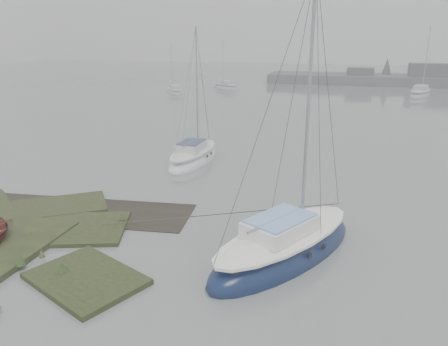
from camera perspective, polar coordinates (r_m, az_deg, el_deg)
ground at (r=42.29m, az=4.40°, el=7.56°), size 160.00×160.00×0.00m
sailboat_main at (r=15.42m, az=7.90°, el=-9.72°), size 5.62×7.38×10.11m
sailboat_white at (r=26.46m, az=-4.01°, el=2.03°), size 2.27×6.08×8.46m
sailboat_far_a at (r=58.49m, az=-6.51°, el=10.50°), size 4.20×4.78×6.80m
sailboat_far_b at (r=60.34m, az=24.25°, el=9.37°), size 4.14×6.77×9.08m
sailboat_far_c at (r=63.10m, az=0.25°, el=11.14°), size 5.22×4.43×7.34m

